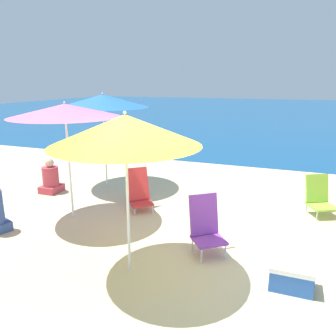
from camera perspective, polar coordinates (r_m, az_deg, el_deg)
ground_plane at (r=4.65m, az=3.66°, el=-16.84°), size 60.00×60.00×0.00m
sea_water at (r=29.68m, az=18.76°, el=9.37°), size 60.00×40.00×0.01m
beach_umbrella_yellow at (r=3.93m, az=-7.45°, el=6.54°), size 1.84×1.84×2.11m
beach_umbrella_pink at (r=5.87m, az=-17.50°, el=9.51°), size 1.89×1.89×2.11m
beach_umbrella_blue at (r=7.67m, az=-11.26°, el=11.38°), size 2.06×2.06×2.20m
beach_chair_purple at (r=4.85m, az=6.60°, el=-9.86°), size 0.63×0.64×0.86m
beach_chair_lime at (r=6.82m, az=24.82°, el=-4.55°), size 0.63×0.66×0.74m
beach_chair_red at (r=6.41m, az=-5.03°, el=-4.07°), size 0.65×0.66×0.81m
person_seated_far at (r=7.84m, az=-19.74°, el=-1.82°), size 0.40×0.47×0.79m
cooler_box at (r=4.43m, az=20.66°, el=-17.19°), size 0.51×0.36×0.32m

